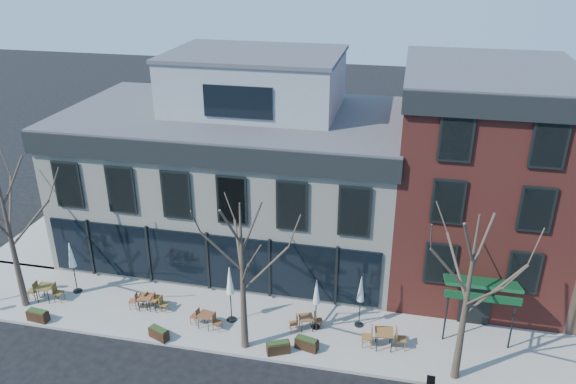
# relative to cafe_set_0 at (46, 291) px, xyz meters

# --- Properties ---
(ground) EXTENTS (120.00, 120.00, 0.00)m
(ground) POSITION_rel_cafe_set_0_xyz_m (7.71, 2.61, -0.65)
(ground) COLOR black
(ground) RESTS_ON ground
(sidewalk_front) EXTENTS (33.50, 4.70, 0.15)m
(sidewalk_front) POSITION_rel_cafe_set_0_xyz_m (10.96, 0.46, -0.58)
(sidewalk_front) COLOR gray
(sidewalk_front) RESTS_ON ground
(sidewalk_side) EXTENTS (4.50, 12.00, 0.15)m
(sidewalk_side) POSITION_rel_cafe_set_0_xyz_m (-3.54, 8.61, -0.58)
(sidewalk_side) COLOR gray
(sidewalk_side) RESTS_ON ground
(corner_building) EXTENTS (18.39, 10.39, 11.10)m
(corner_building) POSITION_rel_cafe_set_0_xyz_m (7.78, 7.68, 4.07)
(corner_building) COLOR beige
(corner_building) RESTS_ON ground
(red_brick_building) EXTENTS (8.20, 11.78, 11.18)m
(red_brick_building) POSITION_rel_cafe_set_0_xyz_m (20.71, 7.59, 4.99)
(red_brick_building) COLOR maroon
(red_brick_building) RESTS_ON ground
(tree_corner) EXTENTS (3.93, 3.98, 7.92)m
(tree_corner) POSITION_rel_cafe_set_0_xyz_m (-0.78, -0.59, 3.60)
(tree_corner) COLOR #382B21
(tree_corner) RESTS_ON sidewalk_front
(tree_mid) EXTENTS (3.50, 3.55, 7.04)m
(tree_mid) POSITION_rel_cafe_set_0_xyz_m (10.72, -1.29, 3.14)
(tree_mid) COLOR #382B21
(tree_mid) RESTS_ON sidewalk_front
(tree_right) EXTENTS (3.72, 3.77, 7.48)m
(tree_right) POSITION_rel_cafe_set_0_xyz_m (19.72, -1.29, 3.37)
(tree_right) COLOR #382B21
(tree_right) RESTS_ON sidewalk_front
(cafe_set_0) EXTENTS (1.87, 0.79, 0.97)m
(cafe_set_0) POSITION_rel_cafe_set_0_xyz_m (0.00, 0.00, 0.00)
(cafe_set_0) COLOR brown
(cafe_set_0) RESTS_ON sidewalk_front
(cafe_set_1) EXTENTS (1.69, 0.76, 0.87)m
(cafe_set_1) POSITION_rel_cafe_set_0_xyz_m (5.20, 0.37, -0.05)
(cafe_set_1) COLOR brown
(cafe_set_1) RESTS_ON sidewalk_front
(cafe_set_2) EXTENTS (1.58, 0.70, 0.81)m
(cafe_set_2) POSITION_rel_cafe_set_0_xyz_m (5.60, 0.43, -0.08)
(cafe_set_2) COLOR brown
(cafe_set_2) RESTS_ON sidewalk_front
(cafe_set_3) EXTENTS (1.66, 0.76, 0.85)m
(cafe_set_3) POSITION_rel_cafe_set_0_xyz_m (8.56, -0.35, -0.06)
(cafe_set_3) COLOR brown
(cafe_set_3) RESTS_ON sidewalk_front
(cafe_set_4) EXTENTS (1.62, 0.98, 0.84)m
(cafe_set_4) POSITION_rel_cafe_set_0_xyz_m (13.14, 0.46, -0.07)
(cafe_set_4) COLOR brown
(cafe_set_4) RESTS_ON sidewalk_front
(cafe_set_5) EXTENTS (2.03, 0.88, 1.05)m
(cafe_set_5) POSITION_rel_cafe_set_0_xyz_m (16.71, -0.06, 0.04)
(cafe_set_5) COLOR brown
(cafe_set_5) RESTS_ON sidewalk_front
(umbrella_0) EXTENTS (0.45, 0.45, 2.84)m
(umbrella_0) POSITION_rel_cafe_set_0_xyz_m (1.10, 0.98, 1.50)
(umbrella_0) COLOR black
(umbrella_0) RESTS_ON sidewalk_front
(umbrella_2) EXTENTS (0.47, 0.47, 2.91)m
(umbrella_2) POSITION_rel_cafe_set_0_xyz_m (9.56, 0.37, 1.56)
(umbrella_2) COLOR black
(umbrella_2) RESTS_ON sidewalk_front
(umbrella_3) EXTENTS (0.42, 0.42, 2.61)m
(umbrella_3) POSITION_rel_cafe_set_0_xyz_m (13.55, 0.67, 1.34)
(umbrella_3) COLOR black
(umbrella_3) RESTS_ON sidewalk_front
(umbrella_4) EXTENTS (0.43, 0.43, 2.66)m
(umbrella_4) POSITION_rel_cafe_set_0_xyz_m (15.50, 1.26, 1.38)
(umbrella_4) COLOR black
(umbrella_4) RESTS_ON sidewalk_front
(planter_0) EXTENTS (1.06, 0.51, 0.57)m
(planter_0) POSITION_rel_cafe_set_0_xyz_m (0.62, -1.59, -0.22)
(planter_0) COLOR #311C10
(planter_0) RESTS_ON sidewalk_front
(planter_1) EXTENTS (1.04, 0.72, 0.54)m
(planter_1) POSITION_rel_cafe_set_0_xyz_m (6.76, -1.59, -0.23)
(planter_1) COLOR #311C10
(planter_1) RESTS_ON sidewalk_front
(planter_2) EXTENTS (1.10, 0.80, 0.57)m
(planter_2) POSITION_rel_cafe_set_0_xyz_m (12.25, -1.41, -0.22)
(planter_2) COLOR #301E10
(planter_2) RESTS_ON sidewalk_front
(planter_3) EXTENTS (1.09, 0.64, 0.57)m
(planter_3) POSITION_rel_cafe_set_0_xyz_m (13.42, -0.89, -0.22)
(planter_3) COLOR black
(planter_3) RESTS_ON sidewalk_front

